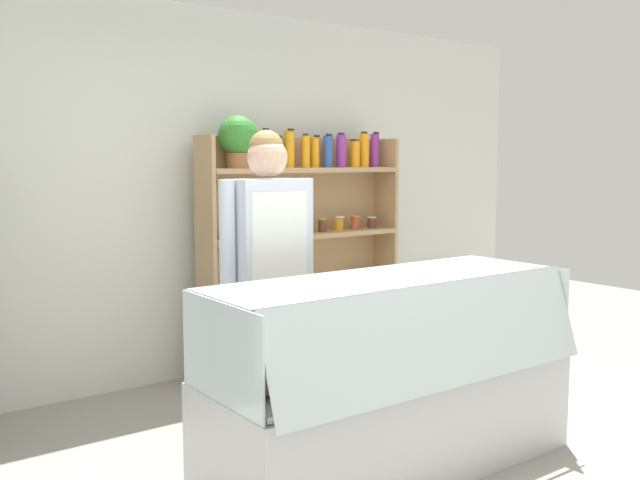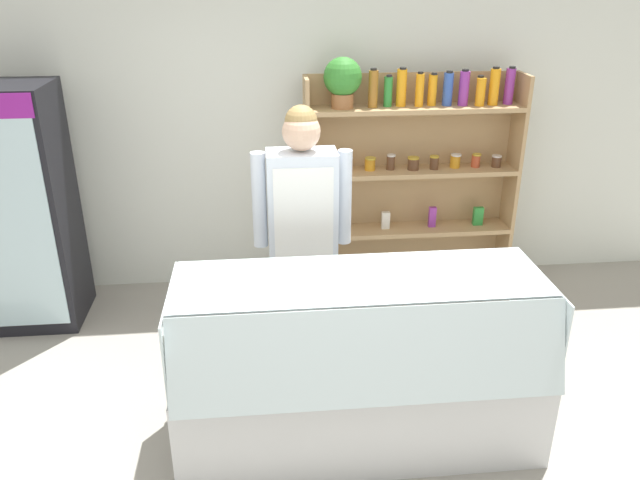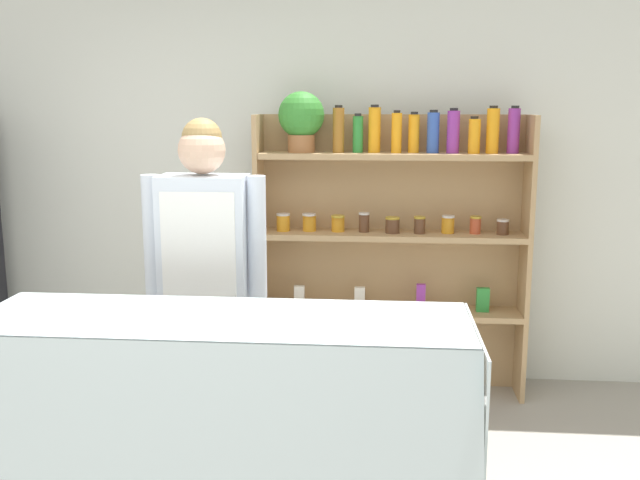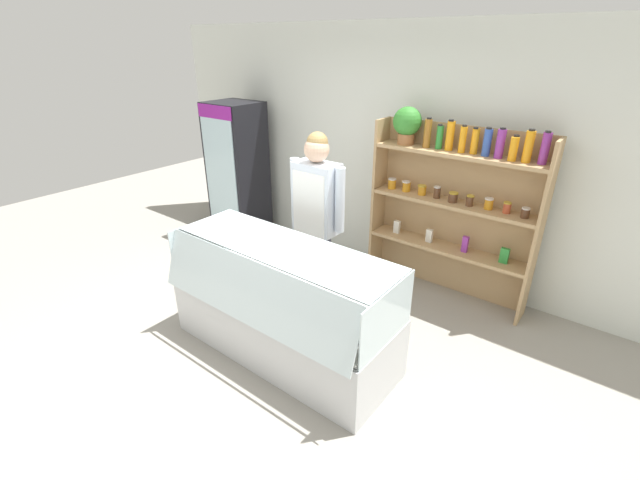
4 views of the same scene
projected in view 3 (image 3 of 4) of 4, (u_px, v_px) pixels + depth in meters
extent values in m
cube|color=silver|center=(267.00, 177.00, 4.78)|extent=(6.80, 0.10, 2.70)
cube|color=tan|center=(391.00, 253.00, 4.61)|extent=(1.69, 0.02, 1.77)
cube|color=tan|center=(261.00, 255.00, 4.54)|extent=(0.03, 0.28, 1.77)
cube|color=tan|center=(525.00, 260.00, 4.40)|extent=(0.03, 0.28, 1.77)
cube|color=tan|center=(390.00, 312.00, 4.54)|extent=(1.63, 0.28, 0.04)
cube|color=tan|center=(391.00, 236.00, 4.44)|extent=(1.63, 0.28, 0.04)
cube|color=tan|center=(393.00, 156.00, 4.35)|extent=(1.63, 0.28, 0.04)
cylinder|color=#996038|center=(301.00, 144.00, 4.38)|extent=(0.17, 0.17, 0.11)
sphere|color=#33842D|center=(301.00, 115.00, 4.35)|extent=(0.28, 0.28, 0.28)
cylinder|color=#9E6623|center=(338.00, 130.00, 4.34)|extent=(0.07, 0.07, 0.27)
cylinder|color=black|center=(339.00, 106.00, 4.32)|extent=(0.05, 0.05, 0.02)
cylinder|color=#2D8C38|center=(358.00, 134.00, 4.36)|extent=(0.06, 0.06, 0.22)
cylinder|color=black|center=(358.00, 115.00, 4.32)|extent=(0.04, 0.04, 0.02)
cylinder|color=orange|center=(374.00, 130.00, 4.35)|extent=(0.08, 0.08, 0.27)
cylinder|color=black|center=(375.00, 106.00, 4.30)|extent=(0.05, 0.05, 0.02)
cylinder|color=orange|center=(397.00, 133.00, 4.32)|extent=(0.06, 0.06, 0.24)
cylinder|color=black|center=(397.00, 112.00, 4.30)|extent=(0.04, 0.04, 0.02)
cylinder|color=orange|center=(414.00, 134.00, 4.34)|extent=(0.07, 0.07, 0.23)
cylinder|color=black|center=(414.00, 113.00, 4.29)|extent=(0.04, 0.04, 0.02)
cylinder|color=#3356B2|center=(433.00, 133.00, 4.31)|extent=(0.07, 0.07, 0.24)
cylinder|color=black|center=(434.00, 111.00, 4.28)|extent=(0.05, 0.05, 0.02)
cylinder|color=purple|center=(453.00, 132.00, 4.29)|extent=(0.08, 0.08, 0.25)
cylinder|color=black|center=(454.00, 109.00, 4.27)|extent=(0.05, 0.05, 0.02)
cylinder|color=orange|center=(474.00, 136.00, 4.26)|extent=(0.07, 0.07, 0.21)
cylinder|color=black|center=(474.00, 118.00, 4.27)|extent=(0.05, 0.05, 0.02)
cylinder|color=orange|center=(493.00, 131.00, 4.27)|extent=(0.08, 0.08, 0.27)
cylinder|color=black|center=(494.00, 107.00, 4.24)|extent=(0.05, 0.05, 0.02)
cylinder|color=purple|center=(514.00, 131.00, 4.28)|extent=(0.07, 0.07, 0.27)
cylinder|color=black|center=(515.00, 107.00, 4.23)|extent=(0.05, 0.05, 0.02)
cylinder|color=orange|center=(283.00, 223.00, 4.49)|extent=(0.08, 0.08, 0.10)
cylinder|color=silver|center=(283.00, 214.00, 4.48)|extent=(0.09, 0.09, 0.01)
cylinder|color=orange|center=(309.00, 223.00, 4.49)|extent=(0.08, 0.08, 0.10)
cylinder|color=silver|center=(309.00, 214.00, 4.46)|extent=(0.09, 0.09, 0.01)
cylinder|color=orange|center=(338.00, 224.00, 4.47)|extent=(0.08, 0.08, 0.09)
cylinder|color=gold|center=(338.00, 216.00, 4.45)|extent=(0.08, 0.08, 0.01)
cylinder|color=brown|center=(364.00, 223.00, 4.46)|extent=(0.07, 0.07, 0.11)
cylinder|color=silver|center=(364.00, 214.00, 4.43)|extent=(0.07, 0.07, 0.01)
cylinder|color=brown|center=(392.00, 226.00, 4.42)|extent=(0.09, 0.09, 0.09)
cylinder|color=gold|center=(393.00, 218.00, 4.42)|extent=(0.09, 0.09, 0.01)
cylinder|color=brown|center=(420.00, 226.00, 4.41)|extent=(0.07, 0.07, 0.09)
cylinder|color=gold|center=(420.00, 218.00, 4.41)|extent=(0.07, 0.07, 0.01)
cylinder|color=orange|center=(448.00, 225.00, 4.42)|extent=(0.08, 0.08, 0.10)
cylinder|color=silver|center=(448.00, 216.00, 4.39)|extent=(0.08, 0.08, 0.01)
cylinder|color=#BF4C2D|center=(475.00, 226.00, 4.40)|extent=(0.07, 0.07, 0.10)
cylinder|color=gold|center=(476.00, 217.00, 4.38)|extent=(0.07, 0.07, 0.01)
cylinder|color=brown|center=(503.00, 228.00, 4.37)|extent=(0.07, 0.07, 0.08)
cylinder|color=silver|center=(503.00, 220.00, 4.37)|extent=(0.08, 0.08, 0.01)
cube|color=silver|center=(299.00, 296.00, 4.57)|extent=(0.07, 0.04, 0.14)
cube|color=silver|center=(360.00, 298.00, 4.54)|extent=(0.07, 0.04, 0.14)
cube|color=purple|center=(421.00, 297.00, 4.50)|extent=(0.06, 0.04, 0.17)
cube|color=#2D8C38|center=(483.00, 300.00, 4.47)|extent=(0.08, 0.04, 0.15)
cube|color=white|center=(222.00, 425.00, 2.86)|extent=(1.94, 0.69, 0.03)
cube|color=silver|center=(198.00, 415.00, 2.47)|extent=(1.96, 0.16, 0.47)
cube|color=silver|center=(222.00, 318.00, 2.82)|extent=(1.96, 0.59, 0.01)
cube|color=silver|center=(474.00, 385.00, 2.73)|extent=(0.01, 0.71, 0.45)
cube|color=beige|center=(35.00, 398.00, 3.01)|extent=(0.16, 0.14, 0.06)
cube|color=white|center=(8.00, 422.00, 2.79)|extent=(0.05, 0.03, 0.02)
cube|color=tan|center=(89.00, 401.00, 2.99)|extent=(0.16, 0.12, 0.05)
cube|color=white|center=(66.00, 425.00, 2.77)|extent=(0.05, 0.03, 0.02)
cube|color=tan|center=(143.00, 403.00, 2.97)|extent=(0.16, 0.14, 0.05)
cube|color=white|center=(124.00, 427.00, 2.75)|extent=(0.05, 0.03, 0.02)
cube|color=tan|center=(199.00, 404.00, 2.95)|extent=(0.16, 0.12, 0.06)
cube|color=white|center=(184.00, 429.00, 2.73)|extent=(0.05, 0.03, 0.02)
cube|color=tan|center=(255.00, 408.00, 2.93)|extent=(0.16, 0.14, 0.05)
cube|color=white|center=(244.00, 432.00, 2.71)|extent=(0.05, 0.03, 0.02)
cube|color=tan|center=(311.00, 409.00, 2.91)|extent=(0.16, 0.11, 0.05)
cube|color=white|center=(306.00, 434.00, 2.69)|extent=(0.05, 0.03, 0.02)
cube|color=tan|center=(369.00, 412.00, 2.89)|extent=(0.16, 0.12, 0.04)
cube|color=white|center=(368.00, 436.00, 2.67)|extent=(0.05, 0.03, 0.02)
cube|color=beige|center=(427.00, 414.00, 2.87)|extent=(0.17, 0.15, 0.05)
cube|color=white|center=(431.00, 439.00, 2.65)|extent=(0.05, 0.03, 0.02)
cylinder|color=tan|center=(10.00, 407.00, 2.80)|extent=(0.18, 0.17, 0.16)
cylinder|color=#C1706B|center=(64.00, 411.00, 2.78)|extent=(0.19, 0.14, 0.14)
cylinder|color=white|center=(345.00, 412.00, 2.71)|extent=(0.07, 0.07, 0.20)
cylinder|color=white|center=(372.00, 410.00, 2.69)|extent=(0.07, 0.07, 0.22)
cylinder|color=#383D51|center=(191.00, 384.00, 3.69)|extent=(0.13, 0.13, 0.82)
cylinder|color=#383D51|center=(227.00, 385.00, 3.67)|extent=(0.13, 0.13, 0.82)
cube|color=silver|center=(205.00, 243.00, 3.54)|extent=(0.43, 0.24, 0.68)
cube|color=white|center=(201.00, 320.00, 3.48)|extent=(0.36, 0.01, 1.26)
cylinder|color=silver|center=(152.00, 236.00, 3.55)|extent=(0.09, 0.09, 0.61)
cylinder|color=silver|center=(257.00, 237.00, 3.51)|extent=(0.09, 0.09, 0.61)
sphere|color=#D8AD8E|center=(202.00, 150.00, 3.45)|extent=(0.23, 0.23, 0.23)
sphere|color=#997A47|center=(202.00, 138.00, 3.45)|extent=(0.20, 0.20, 0.20)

